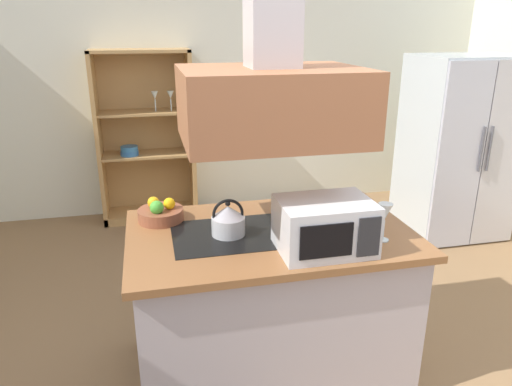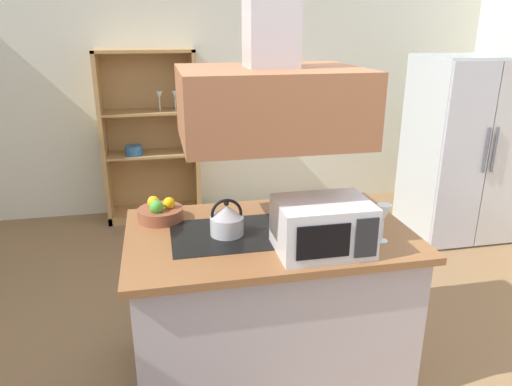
{
  "view_description": "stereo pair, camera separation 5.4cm",
  "coord_description": "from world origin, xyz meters",
  "px_view_note": "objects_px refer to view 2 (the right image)",
  "views": [
    {
      "loc": [
        -0.78,
        -2.21,
        1.97
      ],
      "look_at": [
        -0.17,
        0.48,
        1.0
      ],
      "focal_mm": 33.67,
      "sensor_mm": 36.0,
      "label": 1
    },
    {
      "loc": [
        -0.73,
        -2.22,
        1.97
      ],
      "look_at": [
        -0.17,
        0.48,
        1.0
      ],
      "focal_mm": 33.67,
      "sensor_mm": 36.0,
      "label": 2
    }
  ],
  "objects_px": {
    "cutting_board": "(306,216)",
    "refrigerator": "(462,149)",
    "microwave": "(323,226)",
    "fruit_bowl": "(160,212)",
    "wine_glass_on_counter": "(384,214)",
    "kettle": "(227,220)",
    "dish_cabinet": "(151,146)"
  },
  "relations": [
    {
      "from": "refrigerator",
      "to": "cutting_board",
      "type": "height_order",
      "value": "refrigerator"
    },
    {
      "from": "cutting_board",
      "to": "wine_glass_on_counter",
      "type": "xyz_separation_m",
      "value": [
        0.28,
        -0.4,
        0.14
      ]
    },
    {
      "from": "microwave",
      "to": "fruit_bowl",
      "type": "height_order",
      "value": "microwave"
    },
    {
      "from": "kettle",
      "to": "refrigerator",
      "type": "bearing_deg",
      "value": 32.37
    },
    {
      "from": "kettle",
      "to": "cutting_board",
      "type": "xyz_separation_m",
      "value": [
        0.49,
        0.15,
        -0.08
      ]
    },
    {
      "from": "fruit_bowl",
      "to": "kettle",
      "type": "bearing_deg",
      "value": -39.22
    },
    {
      "from": "refrigerator",
      "to": "kettle",
      "type": "bearing_deg",
      "value": -147.63
    },
    {
      "from": "wine_glass_on_counter",
      "to": "microwave",
      "type": "bearing_deg",
      "value": -174.46
    },
    {
      "from": "microwave",
      "to": "fruit_bowl",
      "type": "distance_m",
      "value": 0.97
    },
    {
      "from": "dish_cabinet",
      "to": "cutting_board",
      "type": "distance_m",
      "value": 2.66
    },
    {
      "from": "dish_cabinet",
      "to": "wine_glass_on_counter",
      "type": "bearing_deg",
      "value": -67.75
    },
    {
      "from": "cutting_board",
      "to": "wine_glass_on_counter",
      "type": "distance_m",
      "value": 0.51
    },
    {
      "from": "refrigerator",
      "to": "kettle",
      "type": "height_order",
      "value": "refrigerator"
    },
    {
      "from": "refrigerator",
      "to": "wine_glass_on_counter",
      "type": "height_order",
      "value": "refrigerator"
    },
    {
      "from": "refrigerator",
      "to": "wine_glass_on_counter",
      "type": "distance_m",
      "value": 2.5
    },
    {
      "from": "cutting_board",
      "to": "refrigerator",
      "type": "bearing_deg",
      "value": 35.61
    },
    {
      "from": "kettle",
      "to": "microwave",
      "type": "distance_m",
      "value": 0.52
    },
    {
      "from": "cutting_board",
      "to": "fruit_bowl",
      "type": "relative_size",
      "value": 1.3
    },
    {
      "from": "refrigerator",
      "to": "fruit_bowl",
      "type": "xyz_separation_m",
      "value": [
        -2.83,
        -1.29,
        0.09
      ]
    },
    {
      "from": "fruit_bowl",
      "to": "cutting_board",
      "type": "bearing_deg",
      "value": -9.06
    },
    {
      "from": "microwave",
      "to": "refrigerator",
      "type": "bearing_deg",
      "value": 42.24
    },
    {
      "from": "wine_glass_on_counter",
      "to": "cutting_board",
      "type": "bearing_deg",
      "value": 125.52
    },
    {
      "from": "dish_cabinet",
      "to": "kettle",
      "type": "relative_size",
      "value": 8.63
    },
    {
      "from": "dish_cabinet",
      "to": "cutting_board",
      "type": "xyz_separation_m",
      "value": [
        0.9,
        -2.5,
        0.14
      ]
    },
    {
      "from": "microwave",
      "to": "wine_glass_on_counter",
      "type": "xyz_separation_m",
      "value": [
        0.34,
        0.03,
        0.02
      ]
    },
    {
      "from": "microwave",
      "to": "wine_glass_on_counter",
      "type": "distance_m",
      "value": 0.34
    },
    {
      "from": "dish_cabinet",
      "to": "cutting_board",
      "type": "relative_size",
      "value": 5.13
    },
    {
      "from": "dish_cabinet",
      "to": "refrigerator",
      "type": "bearing_deg",
      "value": -20.5
    },
    {
      "from": "cutting_board",
      "to": "wine_glass_on_counter",
      "type": "relative_size",
      "value": 1.65
    },
    {
      "from": "dish_cabinet",
      "to": "fruit_bowl",
      "type": "distance_m",
      "value": 2.38
    },
    {
      "from": "wine_glass_on_counter",
      "to": "fruit_bowl",
      "type": "height_order",
      "value": "wine_glass_on_counter"
    },
    {
      "from": "kettle",
      "to": "microwave",
      "type": "relative_size",
      "value": 0.44
    }
  ]
}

